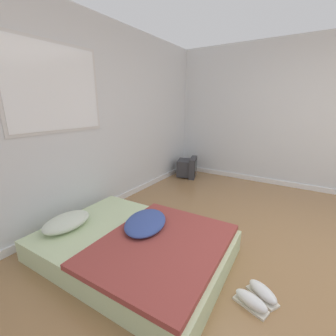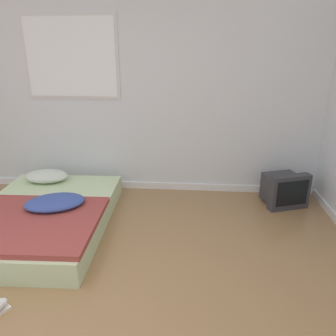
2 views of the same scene
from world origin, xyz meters
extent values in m
cube|color=silver|center=(0.00, 2.77, 1.30)|extent=(7.46, 0.06, 2.60)
cube|color=white|center=(0.00, 2.73, 0.04)|extent=(7.46, 0.02, 0.09)
cube|color=silver|center=(-0.52, 2.73, 1.67)|extent=(1.15, 0.01, 0.98)
cube|color=white|center=(-0.52, 2.73, 1.67)|extent=(1.08, 0.01, 0.91)
cube|color=beige|center=(-0.58, 1.65, 0.11)|extent=(1.36, 1.89, 0.22)
ellipsoid|color=silver|center=(-0.83, 2.35, 0.29)|extent=(0.53, 0.36, 0.14)
cube|color=#993D38|center=(-0.57, 1.30, 0.25)|extent=(1.37, 1.12, 0.05)
ellipsoid|color=#384C93|center=(-0.42, 1.61, 0.31)|extent=(0.69, 0.58, 0.11)
cube|color=#333338|center=(2.03, 2.46, 0.19)|extent=(0.46, 0.38, 0.33)
cube|color=#333338|center=(2.09, 2.29, 0.21)|extent=(0.49, 0.26, 0.42)
cube|color=black|center=(2.11, 2.23, 0.22)|extent=(0.37, 0.13, 0.30)
camera|label=1|loc=(-2.06, 0.29, 1.50)|focal=24.00mm
camera|label=2|loc=(0.96, -1.27, 1.78)|focal=35.00mm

